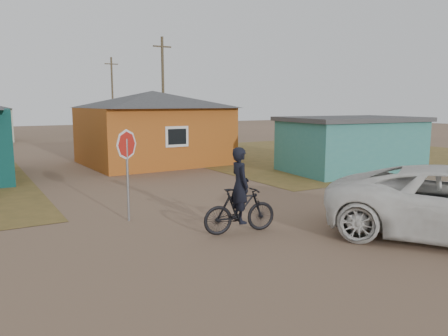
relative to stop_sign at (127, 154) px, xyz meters
The scene contains 9 objects.
ground 4.54m from the stop_sign, 52.23° to the right, with size 120.00×120.00×0.00m, color brown.
grass_ne 19.27m from the stop_sign, 30.49° to the left, with size 20.00×18.00×0.00m, color brown.
house_yellow 11.85m from the stop_sign, 64.88° to the left, with size 7.72×6.76×3.90m.
shed_turquoise 12.47m from the stop_sign, 15.04° to the left, with size 6.71×4.93×2.60m.
house_beige_east 38.81m from the stop_sign, 71.16° to the left, with size 6.95×6.05×3.60m.
utility_pole_near 20.92m from the stop_sign, 64.26° to the left, with size 1.40×0.20×8.00m.
utility_pole_far 36.22m from the stop_sign, 73.89° to the left, with size 1.40×0.20×8.00m.
stop_sign is the anchor object (origin of this frame).
cyclist 3.42m from the stop_sign, 50.88° to the right, with size 1.99×0.84×2.17m.
Camera 1 is at (-6.30, -8.24, 3.25)m, focal length 35.00 mm.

